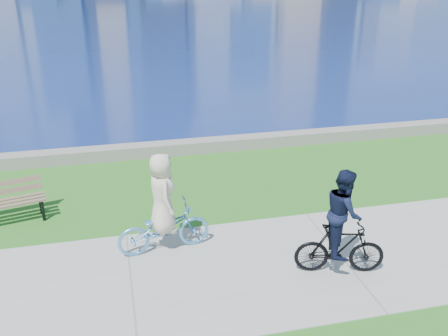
# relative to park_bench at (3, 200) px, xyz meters

# --- Properties ---
(ground) EXTENTS (320.00, 320.00, 0.00)m
(ground) POSITION_rel_park_bench_xyz_m (2.51, -2.94, -0.54)
(ground) COLOR #205E18
(ground) RESTS_ON ground
(concrete_path) EXTENTS (80.00, 3.50, 0.02)m
(concrete_path) POSITION_rel_park_bench_xyz_m (2.51, -2.94, -0.53)
(concrete_path) COLOR gray
(concrete_path) RESTS_ON ground
(seawall) EXTENTS (90.00, 0.50, 0.35)m
(seawall) POSITION_rel_park_bench_xyz_m (2.51, 3.26, -0.37)
(seawall) COLOR slate
(seawall) RESTS_ON ground
(park_bench) EXTENTS (1.80, 0.96, 0.88)m
(park_bench) POSITION_rel_park_bench_xyz_m (0.00, 0.00, 0.00)
(park_bench) COLOR black
(park_bench) RESTS_ON ground
(cyclist_woman) EXTENTS (0.86, 1.89, 2.02)m
(cyclist_woman) POSITION_rel_park_bench_xyz_m (3.23, -1.93, 0.23)
(cyclist_woman) COLOR #579CD4
(cyclist_woman) RESTS_ON ground
(cyclist_man) EXTENTS (0.85, 1.68, 2.03)m
(cyclist_man) POSITION_rel_park_bench_xyz_m (6.23, -3.40, 0.33)
(cyclist_man) COLOR black
(cyclist_man) RESTS_ON ground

